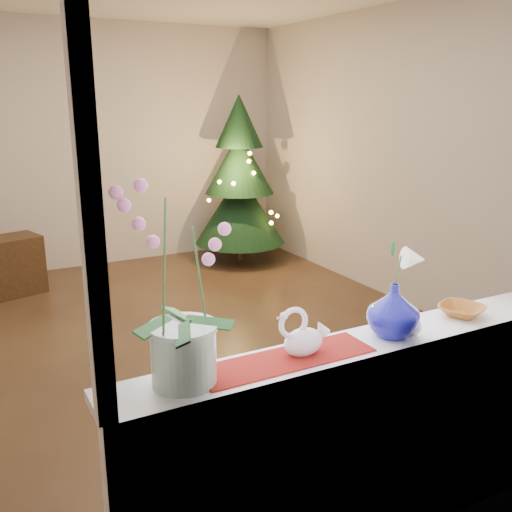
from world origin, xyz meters
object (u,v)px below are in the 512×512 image
at_px(orchid_pot, 181,285).
at_px(amber_dish, 462,311).
at_px(blue_vase, 394,306).
at_px(side_table, 0,268).
at_px(paperweight, 413,327).
at_px(xmas_tree, 239,180).
at_px(swan, 304,332).

relative_size(orchid_pot, amber_dish, 4.24).
height_order(blue_vase, amber_dish, blue_vase).
bearing_deg(side_table, paperweight, -89.27).
bearing_deg(xmas_tree, side_table, -178.58).
distance_m(swan, paperweight, 0.51).
relative_size(amber_dish, xmas_tree, 0.09).
bearing_deg(blue_vase, paperweight, -20.15).
xyz_separation_m(orchid_pot, swan, (0.48, -0.01, -0.26)).
distance_m(blue_vase, side_table, 4.41).
bearing_deg(blue_vase, orchid_pot, 178.37).
height_order(orchid_pot, swan, orchid_pot).
bearing_deg(swan, paperweight, -21.15).
bearing_deg(side_table, swan, -95.65).
distance_m(paperweight, side_table, 4.45).
bearing_deg(blue_vase, swan, 177.24).
distance_m(orchid_pot, side_table, 4.28).
distance_m(orchid_pot, xmas_tree, 4.82).
xyz_separation_m(orchid_pot, amber_dish, (1.34, 0.00, -0.33)).
relative_size(swan, amber_dish, 1.33).
height_order(orchid_pot, paperweight, orchid_pot).
distance_m(amber_dish, xmas_tree, 4.33).
bearing_deg(paperweight, orchid_pot, 176.69).
height_order(orchid_pot, amber_dish, orchid_pot).
bearing_deg(paperweight, xmas_tree, 72.70).
bearing_deg(xmas_tree, paperweight, -107.30).
relative_size(swan, blue_vase, 0.87).
height_order(amber_dish, xmas_tree, xmas_tree).
xyz_separation_m(orchid_pot, side_table, (-0.32, 4.15, -0.99)).
xyz_separation_m(swan, side_table, (-0.80, 4.15, -0.73)).
height_order(swan, paperweight, swan).
bearing_deg(amber_dish, paperweight, -170.43).
xyz_separation_m(xmas_tree, side_table, (-2.64, -0.07, -0.68)).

